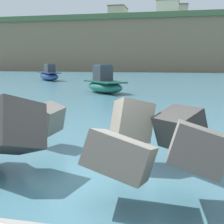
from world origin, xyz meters
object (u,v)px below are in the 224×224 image
at_px(boat_near_left, 49,75).
at_px(station_building_west, 118,16).
at_px(station_building_east, 168,15).
at_px(station_building_annex, 177,15).
at_px(station_building_central, 168,11).
at_px(boat_near_right, 104,84).

relative_size(boat_near_left, station_building_west, 0.78).
bearing_deg(station_building_east, station_building_annex, -46.64).
bearing_deg(boat_near_left, station_building_annex, 76.43).
distance_m(station_building_central, station_building_annex, 10.41).
bearing_deg(station_building_east, station_building_west, -166.92).
bearing_deg(boat_near_right, station_building_east, 89.20).
relative_size(boat_near_left, station_building_central, 1.02).
relative_size(boat_near_left, station_building_annex, 0.81).
distance_m(boat_near_left, station_building_west, 60.14).
distance_m(boat_near_left, station_building_east, 64.49).
distance_m(boat_near_right, station_building_annex, 73.56).
bearing_deg(station_building_west, boat_near_left, -86.90).
bearing_deg(station_building_central, station_building_annex, 78.06).
bearing_deg(station_building_central, station_building_east, 92.32).
distance_m(boat_near_right, station_building_east, 76.36).
xyz_separation_m(boat_near_left, station_building_central, (12.02, 48.55, 14.65)).
xyz_separation_m(boat_near_right, station_building_west, (-13.60, 71.39, 14.96)).
height_order(station_building_west, station_building_east, station_building_east).
distance_m(boat_near_left, station_building_central, 52.12).
distance_m(boat_near_left, station_building_annex, 62.21).
xyz_separation_m(station_building_west, station_building_central, (15.17, -9.61, -0.30)).
height_order(station_building_central, station_building_east, station_building_east).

